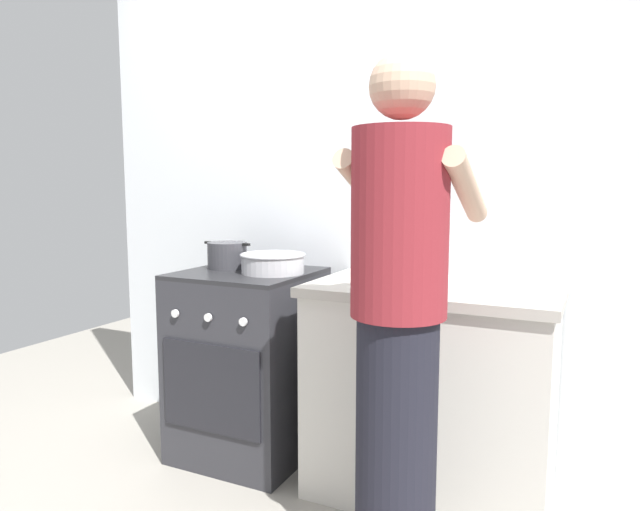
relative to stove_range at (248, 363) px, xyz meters
name	(u,v)px	position (x,y,z in m)	size (l,w,h in m)	color
ground	(298,480)	(0.35, -0.15, -0.45)	(6.00, 6.00, 0.00)	gray
back_wall	(382,197)	(0.55, 0.35, 0.80)	(3.20, 0.10, 2.50)	silver
countertop	(431,391)	(0.90, 0.00, 0.00)	(1.00, 0.60, 0.90)	silver
stove_range	(248,363)	(0.00, 0.00, 0.00)	(0.60, 0.62, 0.90)	#2D2D33
pot	(227,255)	(-0.14, 0.04, 0.51)	(0.26, 0.19, 0.13)	#38383D
mixing_bowl	(273,262)	(0.14, 0.01, 0.50)	(0.31, 0.31, 0.09)	#B7B7BC
utensil_crock	(392,255)	(0.66, 0.17, 0.55)	(0.10, 0.10, 0.32)	silver
spice_bottle	(435,278)	(0.92, -0.05, 0.49)	(0.04, 0.04, 0.08)	silver
person	(398,328)	(0.94, -0.58, 0.41)	(0.41, 0.50, 1.70)	black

